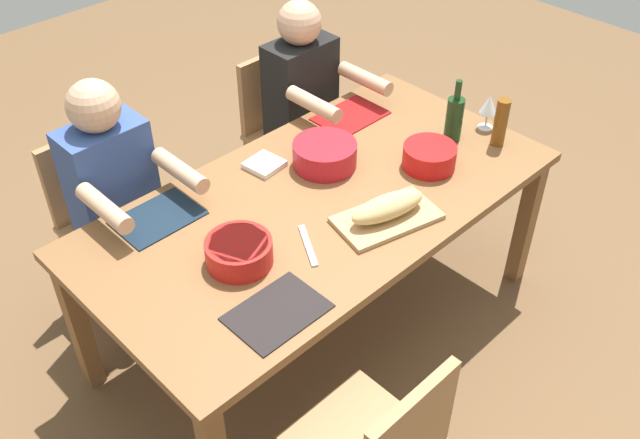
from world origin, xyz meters
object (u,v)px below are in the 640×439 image
(serving_bowl_greens, at_px, (429,155))
(chair_near_left, at_px, (283,124))
(serving_bowl_salad, at_px, (239,250))
(wine_glass, at_px, (489,106))
(bread_loaf, at_px, (388,207))
(wine_bottle, at_px, (454,118))
(serving_bowl_pasta, at_px, (325,153))
(beer_bottle, at_px, (501,122))
(diner_near_right, at_px, (118,194))
(diner_near_left, at_px, (307,101))
(chair_near_right, at_px, (105,214))
(dining_table, at_px, (320,213))
(cutting_board, at_px, (387,218))
(napkin_stack, at_px, (264,164))

(serving_bowl_greens, bearing_deg, chair_near_left, -93.16)
(serving_bowl_salad, xyz_separation_m, wine_glass, (-1.37, 0.09, 0.06))
(serving_bowl_salad, height_order, bread_loaf, bread_loaf)
(serving_bowl_greens, distance_m, wine_bottle, 0.25)
(serving_bowl_pasta, distance_m, beer_bottle, 0.78)
(diner_near_right, relative_size, diner_near_left, 1.00)
(diner_near_right, xyz_separation_m, diner_near_left, (-1.07, 0.00, 0.00))
(chair_near_right, xyz_separation_m, wine_bottle, (-1.26, 0.93, 0.37))
(dining_table, xyz_separation_m, bread_loaf, (-0.09, 0.28, 0.14))
(cutting_board, distance_m, bread_loaf, 0.06)
(serving_bowl_greens, bearing_deg, wine_glass, -178.54)
(wine_glass, bearing_deg, napkin_stack, -27.06)
(wine_bottle, xyz_separation_m, wine_glass, (-0.18, 0.05, 0.01))
(dining_table, xyz_separation_m, diner_near_right, (0.54, -0.64, 0.03))
(bread_loaf, bearing_deg, wine_glass, -171.23)
(serving_bowl_pasta, bearing_deg, diner_near_left, -126.28)
(dining_table, bearing_deg, chair_near_right, -57.03)
(serving_bowl_pasta, xyz_separation_m, napkin_stack, (0.19, -0.17, -0.05))
(dining_table, height_order, diner_near_right, diner_near_right)
(dining_table, height_order, diner_near_left, diner_near_left)
(serving_bowl_greens, bearing_deg, wine_bottle, -165.47)
(beer_bottle, bearing_deg, diner_near_left, -71.88)
(serving_bowl_greens, xyz_separation_m, serving_bowl_salad, (0.95, -0.10, -0.00))
(chair_near_left, xyz_separation_m, serving_bowl_salad, (1.00, 0.89, 0.31))
(chair_near_right, height_order, napkin_stack, chair_near_right)
(serving_bowl_salad, bearing_deg, beer_bottle, 171.27)
(diner_near_right, bearing_deg, wine_glass, 151.11)
(bread_loaf, bearing_deg, cutting_board, 180.00)
(serving_bowl_greens, xyz_separation_m, cutting_board, (0.39, 0.12, -0.05))
(diner_near_left, bearing_deg, napkin_stack, 30.38)
(serving_bowl_pasta, bearing_deg, beer_bottle, 147.82)
(dining_table, distance_m, cutting_board, 0.30)
(cutting_board, bearing_deg, bread_loaf, 0.00)
(diner_near_left, distance_m, serving_bowl_greens, 0.81)
(dining_table, bearing_deg, diner_near_right, -50.19)
(serving_bowl_pasta, distance_m, bread_loaf, 0.44)
(chair_near_right, bearing_deg, diner_near_right, 90.00)
(wine_glass, height_order, napkin_stack, wine_glass)
(wine_glass, relative_size, napkin_stack, 1.19)
(chair_near_right, distance_m, wine_bottle, 1.61)
(diner_near_left, relative_size, napkin_stack, 8.57)
(diner_near_left, bearing_deg, dining_table, 50.19)
(chair_near_right, height_order, bread_loaf, same)
(diner_near_left, relative_size, wine_glass, 7.23)
(serving_bowl_salad, bearing_deg, serving_bowl_pasta, -161.40)
(cutting_board, bearing_deg, serving_bowl_greens, -163.71)
(dining_table, bearing_deg, serving_bowl_pasta, -139.26)
(cutting_board, relative_size, beer_bottle, 1.82)
(wine_bottle, xyz_separation_m, napkin_stack, (0.74, -0.42, -0.10))
(serving_bowl_greens, bearing_deg, serving_bowl_pasta, -45.49)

